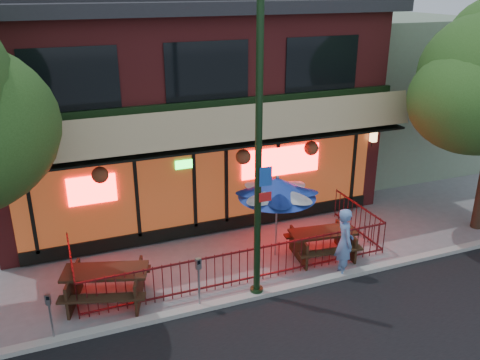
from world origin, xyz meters
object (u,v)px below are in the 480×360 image
(street_light, at_px, (258,177))
(pedestrian, at_px, (345,242))
(parking_meter_far, at_px, (50,310))
(patio_umbrella, at_px, (277,188))
(picnic_table_left, at_px, (106,281))
(picnic_table_right, at_px, (323,240))
(parking_meter_near, at_px, (199,275))

(street_light, distance_m, pedestrian, 3.34)
(pedestrian, height_order, parking_meter_far, pedestrian)
(street_light, height_order, parking_meter_far, street_light)
(parking_meter_far, bearing_deg, patio_umbrella, 15.07)
(picnic_table_left, xyz_separation_m, parking_meter_far, (-1.30, -1.10, 0.25))
(picnic_table_right, relative_size, patio_umbrella, 0.82)
(patio_umbrella, distance_m, parking_meter_far, 6.41)
(pedestrian, distance_m, parking_meter_near, 4.00)
(street_light, relative_size, picnic_table_left, 2.96)
(street_light, xyz_separation_m, parking_meter_near, (-1.48, 0.00, -2.23))
(parking_meter_near, bearing_deg, patio_umbrella, 30.58)
(parking_meter_near, bearing_deg, picnic_table_left, 151.24)
(picnic_table_left, distance_m, pedestrian, 6.10)
(street_light, distance_m, patio_umbrella, 2.34)
(pedestrian, bearing_deg, street_light, 105.89)
(pedestrian, bearing_deg, picnic_table_left, 94.54)
(parking_meter_near, relative_size, parking_meter_far, 1.13)
(pedestrian, bearing_deg, patio_umbrella, 52.53)
(patio_umbrella, height_order, pedestrian, patio_umbrella)
(picnic_table_right, relative_size, parking_meter_far, 1.67)
(picnic_table_left, xyz_separation_m, parking_meter_near, (2.00, -1.10, 0.35))
(pedestrian, xyz_separation_m, parking_meter_far, (-7.30, -0.07, -0.14))
(parking_meter_far, bearing_deg, pedestrian, 0.52)
(street_light, height_order, picnic_table_right, street_light)
(street_light, height_order, pedestrian, street_light)
(street_light, distance_m, picnic_table_right, 3.78)
(street_light, bearing_deg, parking_meter_far, 179.97)
(picnic_table_right, bearing_deg, pedestrian, -88.38)
(parking_meter_far, bearing_deg, picnic_table_right, 8.61)
(parking_meter_near, bearing_deg, picnic_table_right, 15.50)
(picnic_table_left, distance_m, patio_umbrella, 5.03)
(picnic_table_left, xyz_separation_m, pedestrian, (6.00, -1.03, 0.39))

